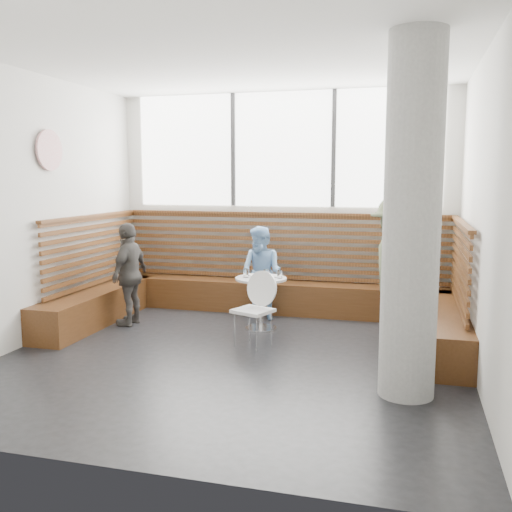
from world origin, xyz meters
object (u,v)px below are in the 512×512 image
(cafe_table, at_px, (261,292))
(child_left, at_px, (130,274))
(cafe_chair, at_px, (255,303))
(child_back, at_px, (262,273))
(adult_man, at_px, (396,268))
(concrete_column, at_px, (412,220))

(cafe_table, distance_m, child_left, 1.78)
(cafe_chair, relative_size, child_left, 0.64)
(cafe_chair, relative_size, child_back, 0.67)
(child_back, bearing_deg, cafe_table, -57.30)
(cafe_table, xyz_separation_m, adult_man, (1.70, 0.05, 0.39))
(cafe_chair, xyz_separation_m, adult_man, (1.59, 0.76, 0.36))
(child_back, bearing_deg, concrete_column, -31.33)
(child_back, bearing_deg, adult_man, 4.16)
(cafe_chair, height_order, adult_man, adult_man)
(concrete_column, distance_m, child_back, 3.24)
(cafe_table, distance_m, adult_man, 1.74)
(child_back, distance_m, child_left, 1.79)
(cafe_chair, height_order, child_back, child_back)
(adult_man, xyz_separation_m, child_left, (-3.45, -0.27, -0.19))
(concrete_column, height_order, cafe_table, concrete_column)
(cafe_table, bearing_deg, adult_man, 1.61)
(cafe_table, bearing_deg, concrete_column, -45.05)
(child_left, bearing_deg, concrete_column, 67.49)
(child_back, bearing_deg, cafe_chair, -60.23)
(adult_man, bearing_deg, child_left, 83.62)
(cafe_table, xyz_separation_m, child_left, (-1.76, -0.22, 0.20))
(adult_man, height_order, child_left, adult_man)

